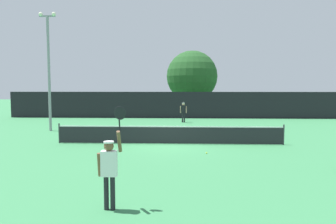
% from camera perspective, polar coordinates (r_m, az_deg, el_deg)
% --- Properties ---
extents(ground_plane, '(120.00, 120.00, 0.00)m').
position_cam_1_polar(ground_plane, '(16.88, 0.31, -5.80)').
color(ground_plane, '#387F4C').
extents(tennis_net, '(12.05, 0.08, 1.07)m').
position_cam_1_polar(tennis_net, '(16.79, 0.31, -4.07)').
color(tennis_net, '#232328').
rests_on(tennis_net, ground).
extents(perimeter_fence, '(32.93, 0.12, 2.58)m').
position_cam_1_polar(perimeter_fence, '(30.78, 1.31, 1.28)').
color(perimeter_fence, black).
rests_on(perimeter_fence, ground).
extents(player_serving, '(0.67, 0.40, 2.56)m').
position_cam_1_polar(player_serving, '(7.93, -10.53, -9.31)').
color(player_serving, white).
rests_on(player_serving, ground).
extents(player_receiving, '(0.57, 0.25, 1.69)m').
position_cam_1_polar(player_receiving, '(27.00, 2.81, 0.29)').
color(player_receiving, black).
rests_on(player_receiving, ground).
extents(tennis_ball, '(0.07, 0.07, 0.07)m').
position_cam_1_polar(tennis_ball, '(14.53, 7.00, -7.38)').
color(tennis_ball, '#CCE033').
rests_on(tennis_ball, ground).
extents(light_pole, '(1.18, 0.28, 8.09)m').
position_cam_1_polar(light_pole, '(23.23, -20.81, 8.14)').
color(light_pole, gray).
rests_on(light_pole, ground).
extents(large_tree, '(5.88, 5.88, 7.24)m').
position_cam_1_polar(large_tree, '(36.72, 4.37, 6.47)').
color(large_tree, brown).
rests_on(large_tree, ground).
extents(parked_car_near, '(2.36, 4.39, 1.69)m').
position_cam_1_polar(parked_car_near, '(38.80, 3.65, 1.18)').
color(parked_car_near, white).
rests_on(parked_car_near, ground).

